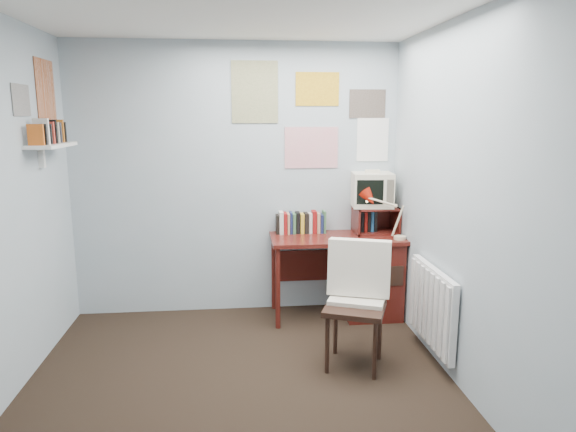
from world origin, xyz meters
name	(u,v)px	position (x,y,z in m)	size (l,w,h in m)	color
ground	(241,408)	(0.00, 0.00, 0.00)	(3.50, 3.50, 0.00)	black
back_wall	(236,181)	(0.00, 1.75, 1.25)	(3.00, 0.02, 2.50)	#A4B0BB
right_wall	(479,212)	(1.50, 0.00, 1.25)	(0.02, 3.50, 2.50)	#A4B0BB
desk	(365,273)	(1.17, 1.48, 0.41)	(1.20, 0.55, 0.76)	#541813
desk_chair	(355,308)	(0.85, 0.49, 0.45)	(0.46, 0.44, 0.91)	black
desk_lamp	(401,218)	(1.44, 1.31, 0.96)	(0.28, 0.24, 0.39)	#B61D0C
tv_riser	(376,220)	(1.29, 1.59, 0.89)	(0.40, 0.30, 0.25)	#541813
crt_tv	(372,188)	(1.25, 1.61, 1.18)	(0.36, 0.33, 0.34)	beige
book_row	(308,221)	(0.66, 1.66, 0.87)	(0.60, 0.14, 0.22)	#541813
radiator	(432,306)	(1.46, 0.55, 0.42)	(0.09, 0.80, 0.60)	white
wall_shelf	(52,145)	(-1.40, 1.10, 1.62)	(0.20, 0.62, 0.24)	white
posters_back	(312,115)	(0.70, 1.74, 1.85)	(1.20, 0.01, 0.90)	white
posters_left	(34,94)	(-1.49, 1.10, 2.00)	(0.01, 0.70, 0.60)	white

